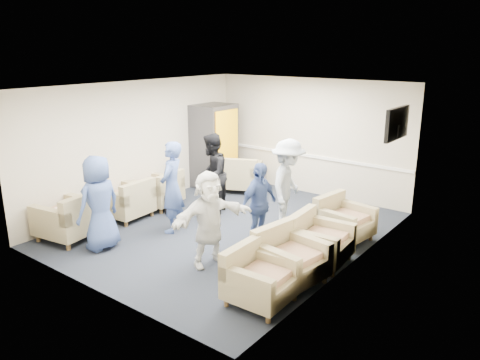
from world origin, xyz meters
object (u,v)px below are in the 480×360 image
Objects in this scene: armchair_corner at (240,176)px; person_front_left at (99,203)px; armchair_left_far at (160,192)px; armchair_right_far at (342,222)px; armchair_left_near at (71,220)px; armchair_right_midfar at (318,242)px; person_back_left at (212,174)px; armchair_left_mid at (128,202)px; person_front_right at (209,219)px; armchair_right_near at (257,280)px; vending_machine at (214,146)px; person_mid_left at (172,187)px; person_back_right at (288,185)px; armchair_right_midnear at (288,260)px; person_mid_right at (259,204)px.

person_front_left is (0.13, -4.12, 0.46)m from armchair_corner.
armchair_left_far is 0.59× the size of person_front_left.
armchair_left_near is at bearing 135.49° from armchair_right_far.
person_back_left is (-2.85, 0.69, 0.51)m from armchair_right_midfar.
armchair_left_mid is 2.77m from person_front_right.
armchair_right_near is 5.67m from vending_machine.
armchair_left_mid is at bearing -108.53° from person_mid_left.
armchair_right_midfar is 0.53× the size of person_back_right.
armchair_right_far is 0.78× the size of armchair_corner.
person_front_right is at bearing 67.23° from armchair_right_near.
person_front_left is at bearing 91.36° from armchair_right_near.
person_mid_right reaches higher than armchair_right_midnear.
armchair_left_mid is 2.93m from person_mid_right.
vending_machine is 1.20× the size of person_back_left.
person_back_right is at bearing 92.12° from armchair_left_far.
person_front_right is (2.65, 0.76, 0.40)m from armchair_left_near.
person_mid_right reaches higher than armchair_right_midfar.
person_front_right reaches higher than armchair_right_midfar.
person_mid_left reaches higher than person_front_left.
armchair_right_midnear is (3.96, 1.03, -0.03)m from armchair_left_near.
armchair_right_midnear is at bearing 104.91° from person_front_left.
person_front_left is 1.11× the size of person_mid_right.
armchair_left_far is (-0.02, 0.90, -0.01)m from armchair_left_mid.
armchair_left_mid is 2.96m from armchair_corner.
armchair_left_near is at bearing 116.42° from person_back_right.
armchair_right_midfar is 0.62× the size of person_mid_right.
person_mid_left is (1.31, -2.74, -0.16)m from vending_machine.
armchair_right_midfar is 0.54× the size of person_mid_left.
armchair_corner is (-3.31, 3.94, 0.04)m from armchair_right_near.
armchair_corner is (0.63, 4.21, -0.01)m from armchair_left_near.
person_front_right is (2.70, -1.46, 0.43)m from armchair_left_far.
armchair_left_mid is at bearing 93.53° from armchair_right_midfar.
person_back_left reaches higher than armchair_right_near.
armchair_left_mid is 1.78m from person_back_left.
armchair_right_midnear is at bearing 173.84° from armchair_right_midfar.
armchair_corner reaches higher than armchair_left_mid.
vending_machine is 1.32× the size of person_front_right.
armchair_right_near is 0.76m from armchair_right_midnear.
person_front_left reaches higher than armchair_right_far.
armchair_corner is at bearing 77.25° from armchair_right_far.
armchair_right_near is 0.89× the size of armchair_right_far.
person_back_right reaches higher than armchair_left_near.
person_back_right is 2.02m from person_front_right.
armchair_right_midnear is 2.13m from person_back_right.
armchair_left_far is 1.01× the size of armchair_right_far.
armchair_left_near is 2.22m from armchair_left_far.
vending_machine is at bearing 56.78° from armchair_right_midfar.
armchair_right_midfar is at bearing 106.19° from armchair_left_near.
armchair_right_near is 1.99m from person_mid_right.
person_mid_left reaches higher than person_back_left.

